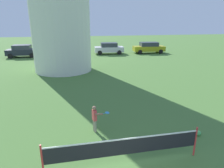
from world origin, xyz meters
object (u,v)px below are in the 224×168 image
at_px(parked_car_silver, 109,48).
at_px(tennis_net, 125,147).
at_px(parked_car_cream, 67,49).
at_px(player_far, 95,117).
at_px(parked_car_mustard, 149,47).
at_px(parked_car_black, 22,51).
at_px(stray_ball, 198,133).

bearing_deg(parked_car_silver, tennis_net, -99.42).
distance_m(parked_car_cream, parked_car_silver, 5.78).
xyz_separation_m(player_far, parked_car_mustard, (10.25, 20.05, 0.15)).
relative_size(parked_car_black, parked_car_mustard, 0.84).
bearing_deg(player_far, parked_car_mustard, 62.91).
relative_size(tennis_net, parked_car_silver, 1.23).
distance_m(parked_car_silver, parked_car_mustard, 5.83).
height_order(tennis_net, player_far, player_far).
relative_size(stray_ball, parked_car_black, 0.06).
bearing_deg(stray_ball, parked_car_mustard, 73.84).
height_order(player_far, parked_car_black, parked_car_black).
height_order(tennis_net, parked_car_cream, parked_car_cream).
bearing_deg(parked_car_black, tennis_net, -71.04).
bearing_deg(tennis_net, parked_car_silver, 80.58).
distance_m(parked_car_black, parked_car_mustard, 17.27).
bearing_deg(parked_car_cream, tennis_net, -84.92).
bearing_deg(stray_ball, player_far, 163.83).
relative_size(stray_ball, parked_car_cream, 0.05).
relative_size(parked_car_cream, parked_car_mustard, 0.88).
bearing_deg(stray_ball, parked_car_cream, 104.21).
bearing_deg(parked_car_mustard, tennis_net, -113.23).
bearing_deg(parked_car_black, stray_ball, -62.40).
height_order(player_far, parked_car_cream, parked_car_cream).
bearing_deg(tennis_net, parked_car_black, 108.96).
height_order(parked_car_silver, parked_car_mustard, same).
distance_m(parked_car_cream, parked_car_mustard, 11.60).
height_order(stray_ball, parked_car_cream, parked_car_cream).
bearing_deg(parked_car_silver, parked_car_mustard, -3.71).
distance_m(parked_car_black, parked_car_silver, 11.46).
bearing_deg(parked_car_cream, parked_car_mustard, -1.22).
relative_size(player_far, parked_car_mustard, 0.25).
distance_m(stray_ball, parked_car_black, 24.01).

